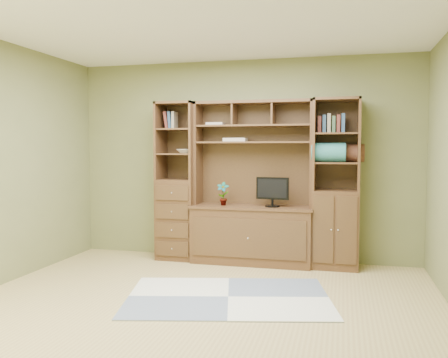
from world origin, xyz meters
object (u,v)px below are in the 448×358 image
(left_tower, at_px, (178,181))
(right_tower, at_px, (336,184))
(center_hutch, at_px, (252,183))
(monitor, at_px, (272,187))

(left_tower, xyz_separation_m, right_tower, (2.02, 0.00, 0.00))
(center_hutch, relative_size, right_tower, 1.00)
(center_hutch, distance_m, left_tower, 1.00)
(right_tower, bearing_deg, left_tower, 180.00)
(center_hutch, relative_size, monitor, 4.06)
(monitor, bearing_deg, left_tower, -175.40)
(center_hutch, height_order, monitor, center_hutch)
(center_hutch, bearing_deg, monitor, -7.57)
(left_tower, relative_size, monitor, 4.06)
(right_tower, xyz_separation_m, monitor, (-0.76, -0.07, -0.04))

